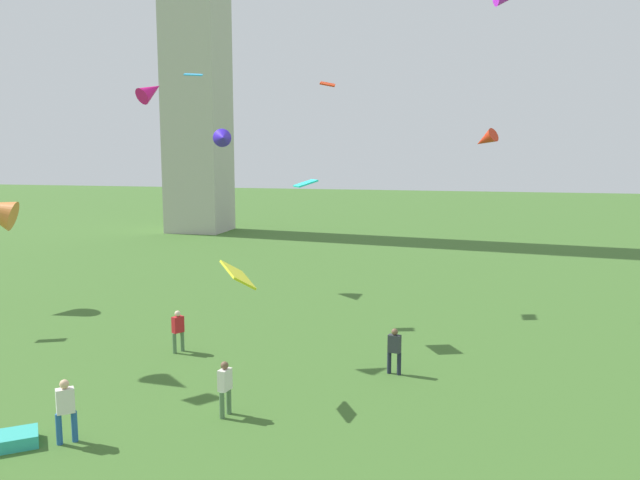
% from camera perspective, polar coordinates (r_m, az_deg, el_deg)
% --- Properties ---
extents(person_0, '(0.52, 0.34, 1.70)m').
position_cam_1_polar(person_0, '(23.70, 6.60, -9.51)').
color(person_0, '#1E2333').
rests_on(person_0, ground_plane).
extents(person_1, '(0.44, 0.51, 1.71)m').
position_cam_1_polar(person_1, '(26.60, -12.45, -7.67)').
color(person_1, '#51754C').
rests_on(person_1, ground_plane).
extents(person_2, '(0.35, 0.53, 1.73)m').
position_cam_1_polar(person_2, '(20.26, -8.41, -12.60)').
color(person_2, '#51754C').
rests_on(person_2, ground_plane).
extents(person_3, '(0.54, 0.52, 1.83)m').
position_cam_1_polar(person_3, '(19.64, -21.59, -13.60)').
color(person_3, '#235693').
rests_on(person_3, ground_plane).
extents(kite_flying_2, '(1.18, 1.41, 1.10)m').
position_cam_1_polar(kite_flying_2, '(27.30, -14.74, 12.63)').
color(kite_flying_2, '#D91073').
extents(kite_flying_3, '(1.42, 1.29, 1.10)m').
position_cam_1_polar(kite_flying_3, '(32.73, 14.43, 8.61)').
color(kite_flying_3, red).
extents(kite_flying_4, '(0.96, 1.27, 0.42)m').
position_cam_1_polar(kite_flying_4, '(34.35, 0.67, 13.63)').
color(kite_flying_4, red).
extents(kite_flying_5, '(1.02, 0.84, 0.20)m').
position_cam_1_polar(kite_flying_5, '(32.90, -11.14, 14.16)').
color(kite_flying_5, '#2CA5E5').
extents(kite_flying_7, '(1.32, 1.51, 0.36)m').
position_cam_1_polar(kite_flying_7, '(27.58, -1.29, 5.03)').
color(kite_flying_7, '#21E1DD').
extents(kite_flying_9, '(1.60, 1.82, 1.08)m').
position_cam_1_polar(kite_flying_9, '(37.96, -8.61, 8.94)').
color(kite_flying_9, '#3116C7').
extents(kite_flying_10, '(1.40, 1.61, 0.88)m').
position_cam_1_polar(kite_flying_10, '(20.97, -7.28, -3.08)').
color(kite_flying_10, yellow).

